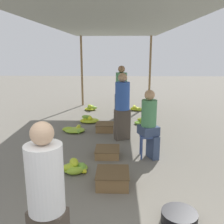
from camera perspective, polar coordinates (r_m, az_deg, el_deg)
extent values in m
cylinder|color=olive|center=(9.81, -6.91, 9.17)|extent=(0.08, 0.08, 2.66)
cylinder|color=olive|center=(9.78, 8.67, 9.10)|extent=(0.08, 0.08, 2.66)
cube|color=#9EA399|center=(5.79, 0.30, 19.48)|extent=(3.02, 8.23, 0.04)
cylinder|color=white|center=(2.31, -15.03, -14.46)|extent=(0.40, 0.40, 0.62)
sphere|color=tan|center=(2.15, -15.72, -4.71)|extent=(0.20, 0.20, 0.20)
cube|color=#384C84|center=(5.06, 8.27, -5.31)|extent=(0.34, 0.34, 0.04)
cylinder|color=#384C84|center=(5.01, 6.79, -8.41)|extent=(0.04, 0.04, 0.44)
cylinder|color=#384C84|center=(5.04, 9.91, -8.38)|extent=(0.04, 0.04, 0.44)
cylinder|color=#384C84|center=(5.26, 6.53, -7.29)|extent=(0.04, 0.04, 0.44)
cylinder|color=#384C84|center=(5.29, 9.50, -7.27)|extent=(0.04, 0.04, 0.44)
cube|color=#384766|center=(5.11, 9.30, -7.77)|extent=(0.25, 0.34, 0.48)
cube|color=#384766|center=(5.03, 8.32, -4.12)|extent=(0.45, 0.45, 0.18)
cylinder|color=#4C8C59|center=(4.93, 8.46, -0.25)|extent=(0.39, 0.39, 0.52)
sphere|color=tan|center=(4.86, 8.61, 3.87)|extent=(0.20, 0.20, 0.20)
cylinder|color=black|center=(3.49, 15.11, -22.25)|extent=(0.45, 0.45, 0.15)
ellipsoid|color=#95C031|center=(4.50, -8.48, -13.18)|extent=(0.32, 0.22, 0.13)
ellipsoid|color=yellow|center=(4.58, -6.89, -13.00)|extent=(0.26, 0.27, 0.09)
ellipsoid|color=#B1CB2C|center=(4.58, -9.74, -12.37)|extent=(0.31, 0.26, 0.11)
ellipsoid|color=#BED02A|center=(4.64, -8.69, -11.29)|extent=(0.23, 0.30, 0.14)
ellipsoid|color=#77B437|center=(4.63, -6.90, -12.37)|extent=(0.19, 0.33, 0.11)
ellipsoid|color=#91BE32|center=(4.66, -8.57, -12.50)|extent=(0.48, 0.42, 0.10)
ellipsoid|color=#7FB735|center=(6.62, -7.73, -4.44)|extent=(0.17, 0.26, 0.09)
ellipsoid|color=#A1C52F|center=(6.81, -10.02, -3.86)|extent=(0.34, 0.24, 0.12)
ellipsoid|color=yellow|center=(6.86, -7.70, -3.46)|extent=(0.13, 0.33, 0.12)
ellipsoid|color=#B7CE2B|center=(6.69, -8.57, -4.22)|extent=(0.22, 0.28, 0.10)
ellipsoid|color=#94C032|center=(6.74, -8.53, -4.11)|extent=(0.54, 0.47, 0.10)
ellipsoid|color=yellow|center=(7.58, -5.23, -1.33)|extent=(0.28, 0.33, 0.15)
ellipsoid|color=yellow|center=(7.59, -5.21, -1.66)|extent=(0.36, 0.30, 0.11)
ellipsoid|color=#80B735|center=(7.58, -5.84, -1.18)|extent=(0.34, 0.21, 0.13)
ellipsoid|color=#88BB34|center=(7.73, -4.86, -1.59)|extent=(0.20, 0.25, 0.10)
ellipsoid|color=yellow|center=(7.53, -6.34, -1.98)|extent=(0.25, 0.27, 0.13)
ellipsoid|color=#B8CE2B|center=(7.59, -5.19, -1.95)|extent=(0.58, 0.51, 0.10)
ellipsoid|color=#83B935|center=(9.07, -4.22, 0.95)|extent=(0.28, 0.18, 0.10)
ellipsoid|color=#81B835|center=(9.09, -4.93, 1.18)|extent=(0.29, 0.32, 0.13)
ellipsoid|color=#A7C72E|center=(9.06, -5.01, 1.18)|extent=(0.25, 0.26, 0.11)
ellipsoid|color=#B6CD2C|center=(9.02, -5.03, 1.33)|extent=(0.27, 0.33, 0.12)
ellipsoid|color=#C7D429|center=(9.12, -5.00, 0.74)|extent=(0.41, 0.36, 0.10)
ellipsoid|color=#B9CE2B|center=(7.35, 7.18, -2.07)|extent=(0.29, 0.27, 0.11)
ellipsoid|color=#90BE32|center=(7.37, 6.80, -1.91)|extent=(0.17, 0.27, 0.15)
ellipsoid|color=yellow|center=(7.50, 6.57, -2.12)|extent=(0.20, 0.26, 0.11)
ellipsoid|color=#B7CE2B|center=(7.40, 6.62, -1.74)|extent=(0.25, 0.19, 0.09)
ellipsoid|color=#79B536|center=(7.39, 6.60, -2.43)|extent=(0.37, 0.33, 0.10)
ellipsoid|color=#ABC92E|center=(8.99, 6.22, 0.60)|extent=(0.33, 0.18, 0.13)
ellipsoid|color=#C4D329|center=(9.14, 5.20, 0.93)|extent=(0.20, 0.24, 0.10)
ellipsoid|color=#CED727|center=(9.04, 5.33, 0.86)|extent=(0.26, 0.33, 0.14)
ellipsoid|color=#BFD12A|center=(9.07, 5.09, 1.14)|extent=(0.17, 0.29, 0.14)
ellipsoid|color=yellow|center=(9.07, 4.98, 0.85)|extent=(0.24, 0.16, 0.10)
ellipsoid|color=#C8D428|center=(9.11, 5.60, 0.72)|extent=(0.45, 0.39, 0.10)
cube|color=brown|center=(4.14, 0.13, -15.03)|extent=(0.51, 0.51, 0.22)
cube|color=brown|center=(4.08, 0.13, -13.57)|extent=(0.53, 0.53, 0.02)
cube|color=olive|center=(6.73, -1.66, -3.57)|extent=(0.46, 0.46, 0.19)
cube|color=brown|center=(6.70, -1.66, -2.73)|extent=(0.47, 0.47, 0.02)
cube|color=olive|center=(5.18, -1.06, -9.27)|extent=(0.48, 0.48, 0.15)
cube|color=brown|center=(5.14, -1.06, -8.38)|extent=(0.50, 0.50, 0.02)
cube|color=#4C4238|center=(6.04, 2.34, -2.86)|extent=(0.41, 0.33, 0.75)
cylinder|color=#3359B2|center=(5.87, 2.40, 3.70)|extent=(0.45, 0.45, 0.65)
sphere|color=tan|center=(5.81, 2.45, 7.88)|extent=(0.21, 0.21, 0.21)
cube|color=#2D2D33|center=(7.99, 2.12, 1.38)|extent=(0.42, 0.33, 0.77)
cylinder|color=#4C8C59|center=(7.87, 2.16, 6.52)|extent=(0.46, 0.46, 0.67)
sphere|color=#9E704C|center=(7.82, 2.19, 9.76)|extent=(0.22, 0.22, 0.22)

